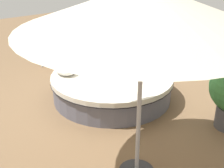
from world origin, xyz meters
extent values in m
plane|color=brown|center=(0.00, 0.00, 0.00)|extent=(16.00, 16.00, 0.00)
cylinder|color=#595966|center=(0.00, 0.00, 0.19)|extent=(2.16, 2.16, 0.37)
cylinder|color=black|center=(0.00, 0.00, 0.37)|extent=(2.24, 2.24, 0.02)
cylinder|color=beige|center=(0.00, 0.00, 0.42)|extent=(2.23, 2.23, 0.09)
ellipsoid|color=beige|center=(-0.39, 0.77, 0.55)|extent=(0.50, 0.32, 0.17)
ellipsoid|color=silver|center=(-0.78, 0.36, 0.57)|extent=(0.45, 0.31, 0.20)
ellipsoid|color=white|center=(-0.85, -0.21, 0.57)|extent=(0.51, 0.32, 0.21)
ellipsoid|color=white|center=(-0.52, -0.67, 0.55)|extent=(0.46, 0.36, 0.17)
cylinder|color=#B7B7BC|center=(-2.26, -0.43, 0.21)|extent=(0.04, 0.04, 0.42)
cylinder|color=#B7B7BC|center=(-2.44, -0.03, 0.21)|extent=(0.04, 0.04, 0.42)
cylinder|color=#B7B7BC|center=(-1.88, -0.25, 0.21)|extent=(0.04, 0.04, 0.42)
cylinder|color=#B7B7BC|center=(-2.06, 0.15, 0.21)|extent=(0.04, 0.04, 0.42)
cube|color=white|center=(-2.16, -0.14, 0.45)|extent=(0.67, 0.68, 0.06)
cube|color=#B7B7BC|center=(-1.96, -0.05, 0.73)|extent=(0.27, 0.50, 0.50)
cylinder|color=#99999E|center=(1.92, -0.99, 1.14)|extent=(0.05, 0.05, 2.28)
cone|color=beige|center=(1.92, -0.99, 2.08)|extent=(2.57, 2.57, 0.45)
camera|label=1|loc=(4.20, -2.97, 2.62)|focal=49.02mm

